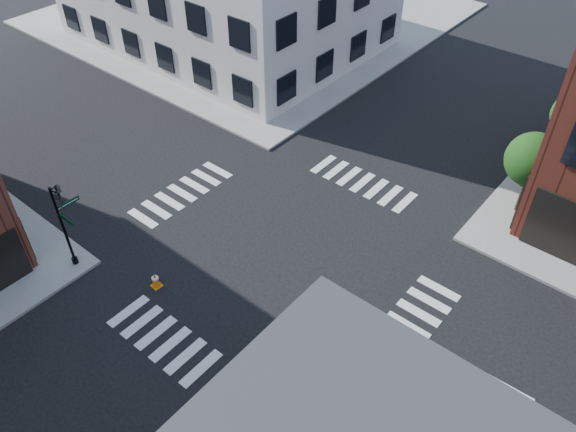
{
  "coord_description": "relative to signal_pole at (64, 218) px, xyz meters",
  "views": [
    {
      "loc": [
        12.5,
        -14.56,
        19.0
      ],
      "look_at": [
        0.45,
        -0.0,
        2.5
      ],
      "focal_mm": 35.0,
      "sensor_mm": 36.0,
      "label": 1
    }
  ],
  "objects": [
    {
      "name": "traffic_cone",
      "position": [
        3.85,
        1.4,
        -2.47
      ],
      "size": [
        0.47,
        0.47,
        0.8
      ],
      "rotation": [
        0.0,
        0.0,
        -0.08
      ],
      "color": "orange",
      "rests_on": "ground"
    },
    {
      "name": "sidewalk_nw",
      "position": [
        -14.28,
        27.68,
        -2.78
      ],
      "size": [
        30.0,
        30.0,
        0.15
      ],
      "primitive_type": "cube",
      "color": "gray",
      "rests_on": "ground"
    },
    {
      "name": "box_truck",
      "position": [
        15.44,
        2.31,
        -0.86
      ],
      "size": [
        8.59,
        2.91,
        3.84
      ],
      "rotation": [
        0.0,
        0.0,
        0.04
      ],
      "color": "silver",
      "rests_on": "ground"
    },
    {
      "name": "signal_pole",
      "position": [
        0.0,
        0.0,
        0.0
      ],
      "size": [
        1.29,
        1.24,
        4.6
      ],
      "color": "black",
      "rests_on": "ground"
    },
    {
      "name": "tree_far",
      "position": [
        14.28,
        22.65,
        0.02
      ],
      "size": [
        2.43,
        2.43,
        4.07
      ],
      "color": "black",
      "rests_on": "ground"
    },
    {
      "name": "tree_near",
      "position": [
        14.28,
        16.65,
        0.3
      ],
      "size": [
        2.69,
        2.69,
        4.49
      ],
      "color": "black",
      "rests_on": "ground"
    },
    {
      "name": "ground",
      "position": [
        6.72,
        6.68,
        -2.86
      ],
      "size": [
        120.0,
        120.0,
        0.0
      ],
      "primitive_type": "plane",
      "color": "black",
      "rests_on": "ground"
    }
  ]
}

